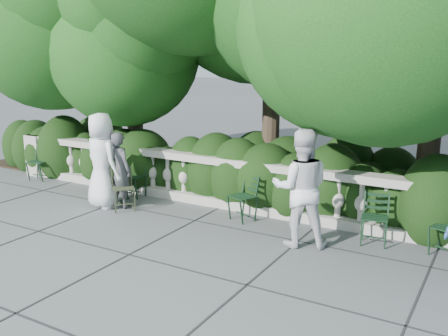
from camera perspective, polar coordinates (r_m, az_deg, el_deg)
The scene contains 13 objects.
ground at distance 8.20m, azimuth -3.55°, elevation -8.20°, with size 90.00×90.00×0.00m, color #4B4C52.
balustrade at distance 9.52m, azimuth 2.42°, elevation -2.07°, with size 12.00×0.44×1.00m.
shrub_hedge at distance 10.69m, azimuth 5.40°, elevation -3.11°, with size 15.00×2.60×1.70m, color black, non-canonical shape.
chair_a at distance 12.58m, azimuth -20.69°, elevation -1.44°, with size 0.44×0.48×0.84m, color black, non-canonical shape.
chair_b at distance 10.60m, azimuth -10.66°, elevation -3.44°, with size 0.44×0.48×0.84m, color black, non-canonical shape.
chair_c at distance 10.57m, azimuth -11.80°, elevation -3.54°, with size 0.44×0.48×0.84m, color black, non-canonical shape.
chair_d at distance 8.22m, azimuth 16.59°, elevation -8.70°, with size 0.44×0.48×0.84m, color black, non-canonical shape.
chair_e at distance 9.02m, azimuth 1.41°, elevation -6.17°, with size 0.44×0.48×0.84m, color black, non-canonical shape.
chair_f at distance 8.14m, azimuth 23.44°, elevation -9.48°, with size 0.44×0.48×0.84m, color black, non-canonical shape.
chair_weathered at distance 9.71m, azimuth -11.20°, elevation -5.00°, with size 0.44×0.48×0.84m, color black, non-canonical shape.
person_businessman at distance 9.94m, azimuth -13.78°, elevation 0.83°, with size 0.91×0.59×1.86m, color white.
person_woman_grey at distance 9.89m, azimuth -11.80°, elevation -0.22°, with size 0.54×0.36×1.49m, color #3C3D41.
person_casual_man at distance 7.80m, azimuth 8.77°, elevation -2.26°, with size 0.90×0.70×1.86m, color white.
Camera 1 is at (4.26, -6.34, 2.98)m, focal length 40.00 mm.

